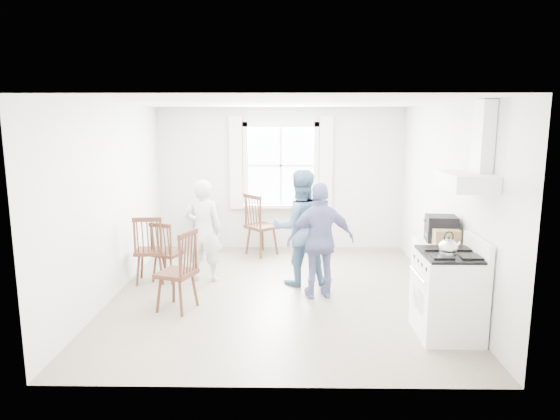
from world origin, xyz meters
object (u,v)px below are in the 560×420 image
object	(u,v)px
gas_stove	(448,294)
windsor_chair_b	(164,246)
low_cabinet	(436,277)
person_left	(203,231)
windsor_chair_c	(184,262)
person_right	(321,241)
person_mid	(300,228)
stereo_stack	(441,229)
windsor_chair_a	(149,243)

from	to	relation	value
gas_stove	windsor_chair_b	distance (m)	4.03
low_cabinet	person_left	bearing A→B (deg)	159.06
windsor_chair_c	person_left	size ratio (longest dim) A/B	0.68
windsor_chair_c	person_right	bearing A→B (deg)	16.51
person_left	person_mid	world-z (taller)	person_mid
stereo_stack	person_right	xyz separation A→B (m)	(-1.45, 0.46, -0.28)
gas_stove	person_mid	size ratio (longest dim) A/B	0.67
windsor_chair_b	person_mid	distance (m)	2.02
windsor_chair_b	windsor_chair_c	bearing A→B (deg)	-64.51
low_cabinet	windsor_chair_c	xyz separation A→B (m)	(-3.15, -0.02, 0.18)
windsor_chair_b	person_mid	world-z (taller)	person_mid
stereo_stack	person_right	distance (m)	1.55
windsor_chair_b	person_left	world-z (taller)	person_left
windsor_chair_a	person_mid	world-z (taller)	person_mid
windsor_chair_c	windsor_chair_a	bearing A→B (deg)	125.10
windsor_chair_a	person_left	distance (m)	0.80
windsor_chair_a	person_right	distance (m)	2.51
gas_stove	windsor_chair_c	world-z (taller)	gas_stove
person_left	person_mid	size ratio (longest dim) A/B	0.91
windsor_chair_b	person_left	bearing A→B (deg)	9.87
person_left	windsor_chair_a	bearing A→B (deg)	17.06
person_mid	stereo_stack	bearing A→B (deg)	137.26
low_cabinet	person_left	xyz separation A→B (m)	(-3.10, 1.19, 0.31)
windsor_chair_c	person_left	xyz separation A→B (m)	(0.05, 1.20, 0.13)
windsor_chair_c	person_right	size ratio (longest dim) A/B	0.66
windsor_chair_c	person_mid	size ratio (longest dim) A/B	0.62
person_mid	low_cabinet	bearing A→B (deg)	135.66
windsor_chair_b	person_left	xyz separation A→B (m)	(0.58, 0.10, 0.21)
stereo_stack	windsor_chair_c	distance (m)	3.22
person_right	stereo_stack	bearing A→B (deg)	152.63
windsor_chair_b	person_left	size ratio (longest dim) A/B	0.60
gas_stove	person_right	size ratio (longest dim) A/B	0.71
gas_stove	windsor_chair_a	size ratio (longest dim) A/B	1.10
windsor_chair_c	person_mid	xyz separation A→B (m)	(1.48, 1.08, 0.21)
windsor_chair_b	person_right	distance (m)	2.35
gas_stove	person_left	world-z (taller)	person_left
low_cabinet	stereo_stack	distance (m)	0.61
windsor_chair_b	low_cabinet	bearing A→B (deg)	-16.45
low_cabinet	person_mid	world-z (taller)	person_mid
stereo_stack	windsor_chair_b	world-z (taller)	stereo_stack
windsor_chair_a	windsor_chair_b	size ratio (longest dim) A/B	1.12
low_cabinet	windsor_chair_b	world-z (taller)	windsor_chair_b
low_cabinet	windsor_chair_a	distance (m)	4.00
stereo_stack	person_right	bearing A→B (deg)	162.43
stereo_stack	person_right	world-z (taller)	person_right
windsor_chair_c	stereo_stack	bearing A→B (deg)	1.02
windsor_chair_a	windsor_chair_c	world-z (taller)	windsor_chair_c
windsor_chair_c	person_mid	bearing A→B (deg)	36.05
person_left	windsor_chair_b	bearing A→B (deg)	13.38
person_left	windsor_chair_c	bearing A→B (deg)	91.06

